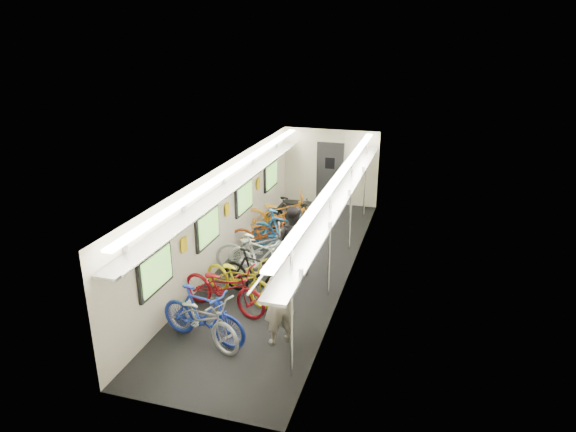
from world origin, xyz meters
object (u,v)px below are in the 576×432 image
Objects in this scene: bicycle_0 at (201,318)px; backpack at (285,267)px; passenger_near at (279,301)px; passenger_mid at (292,241)px; bicycle_1 at (203,315)px.

backpack is (1.31, 0.81, 0.79)m from bicycle_0.
passenger_near is 4.39× the size of backpack.
bicycle_1 is at bearing 85.40° from passenger_mid.
backpack is at bearing -48.23° from bicycle_1.
passenger_near is 1.02× the size of passenger_mid.
bicycle_0 is at bearing 85.16° from passenger_mid.
bicycle_1 is 1.40m from passenger_near.
passenger_near reaches higher than bicycle_1.
passenger_near is at bearing -90.25° from backpack.
passenger_near is at bearing -64.89° from bicycle_1.
bicycle_0 is at bearing -152.38° from backpack.
bicycle_1 is at bearing -12.23° from bicycle_0.
passenger_mid is 2.38m from backpack.
passenger_mid is at bearing -122.01° from passenger_near.
passenger_near reaches higher than bicycle_0.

